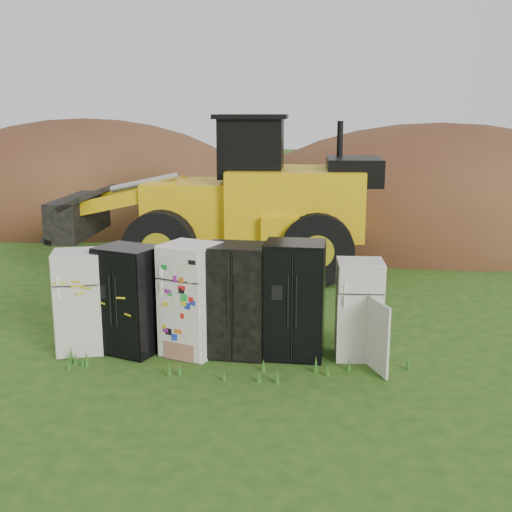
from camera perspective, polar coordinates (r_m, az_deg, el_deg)
The scene contains 10 objects.
ground at distance 11.07m, azimuth -3.37°, elevation -8.62°, with size 120.00×120.00×0.00m, color #1F4913.
fridge_leftmost at distance 11.31m, azimuth -15.47°, elevation -3.93°, with size 0.77×0.74×1.75m, color silver, non-canonical shape.
fridge_black_side at distance 11.07m, azimuth -11.21°, elevation -3.84°, with size 0.96×0.76×1.83m, color black, non-canonical shape.
fridge_sticker at distance 10.82m, azimuth -5.80°, elevation -3.85°, with size 0.85×0.78×1.90m, color white, non-canonical shape.
fridge_dark_mid at distance 10.74m, azimuth -1.70°, elevation -3.94°, with size 0.97×0.79×1.90m, color black, non-canonical shape.
fridge_black_right at distance 10.68m, azimuth 3.44°, elevation -3.90°, with size 0.98×0.81×1.95m, color black, non-canonical shape.
fridge_open_door at distance 10.79m, azimuth 9.14°, elevation -4.70°, with size 0.75×0.69×1.65m, color silver, non-canonical shape.
wheel_loader at distance 16.42m, azimuth -3.86°, elevation 5.55°, with size 8.18×3.32×3.96m, color #E2A00F, non-canonical shape.
dirt_mound_right at distance 22.55m, azimuth 15.65°, elevation 1.98°, with size 14.62×10.72×7.34m, color #4A2618.
dirt_mound_left at distance 26.18m, azimuth -14.68°, elevation 3.48°, with size 14.27×10.70×7.54m, color #4A2618.
Camera 1 is at (1.15, -10.25, 4.03)m, focal length 45.00 mm.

